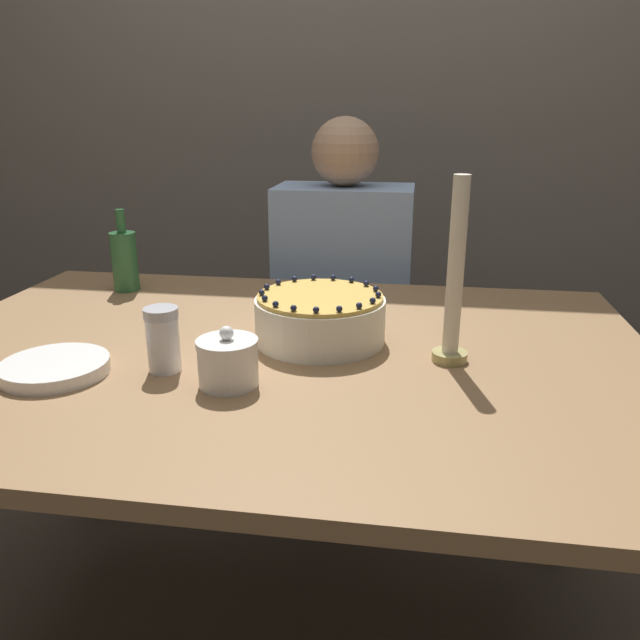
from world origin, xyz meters
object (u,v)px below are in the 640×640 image
sugar_bowl (228,362)px  sugar_shaker (163,339)px  person_man_blue_shirt (343,344)px  cake (320,318)px  candle (454,287)px  bottle (125,260)px

sugar_bowl → sugar_shaker: (-0.13, 0.04, 0.02)m
sugar_shaker → person_man_blue_shirt: 0.93m
cake → sugar_bowl: size_ratio=2.47×
sugar_shaker → person_man_blue_shirt: bearing=75.3°
cake → sugar_shaker: (-0.25, -0.19, 0.01)m
sugar_shaker → person_man_blue_shirt: person_man_blue_shirt is taller
sugar_shaker → candle: 0.53m
sugar_shaker → candle: (0.50, 0.12, 0.08)m
bottle → candle: bearing=-24.1°
cake → sugar_bowl: 0.26m
sugar_shaker → bottle: bottle is taller
person_man_blue_shirt → cake: bearing=92.6°
bottle → person_man_blue_shirt: size_ratio=0.17×
sugar_shaker → bottle: 0.57m
cake → person_man_blue_shirt: 0.72m
sugar_shaker → sugar_bowl: bearing=-17.6°
sugar_bowl → bottle: size_ratio=0.51×
cake → bottle: size_ratio=1.25×
candle → person_man_blue_shirt: person_man_blue_shirt is taller
cake → bottle: bearing=152.0°
cake → person_man_blue_shirt: size_ratio=0.22×
sugar_bowl → bottle: (-0.43, 0.52, 0.04)m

